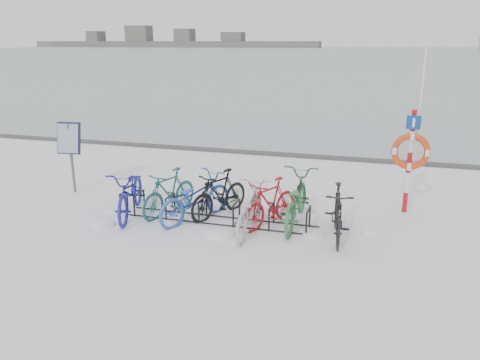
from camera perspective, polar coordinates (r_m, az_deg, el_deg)
ground at (r=9.56m, az=-2.52°, el=-5.04°), size 900.00×900.00×0.00m
ice_sheet at (r=163.46m, az=15.87°, el=14.74°), size 400.00×298.00×0.02m
quay_edge at (r=15.00m, az=4.76°, el=3.14°), size 400.00×0.25×0.10m
bike_rack at (r=9.49m, az=-2.53°, el=-4.03°), size 4.00×0.48×0.46m
info_board at (r=11.76m, az=-20.10°, el=4.34°), size 0.59×0.29×1.71m
lifebuoy_station at (r=10.25m, az=20.10°, el=3.27°), size 0.77×0.22×3.99m
shoreline at (r=296.05m, az=-8.97°, el=16.24°), size 180.00×12.00×9.50m
bike_0 at (r=10.03m, az=-13.17°, el=-1.24°), size 1.23×2.12×1.05m
bike_1 at (r=9.95m, az=-8.63°, el=-1.33°), size 0.91×1.70×0.98m
bike_2 at (r=9.54m, az=-5.48°, el=-1.97°), size 1.42×2.00×1.00m
bike_3 at (r=9.73m, az=-2.54°, el=-1.53°), size 1.11×1.70×1.00m
bike_4 at (r=8.89m, az=1.09°, el=-3.45°), size 0.66×1.82×0.95m
bike_5 at (r=9.25m, az=3.71°, el=-2.62°), size 1.10×1.65×0.97m
bike_6 at (r=9.33m, az=6.79°, el=-2.16°), size 0.72×2.07×1.08m
bike_7 at (r=8.81m, az=11.83°, el=-3.77°), size 0.68×1.74×1.02m
snow_drifts at (r=9.45m, az=-1.27°, el=-5.29°), size 5.66×2.01×0.20m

